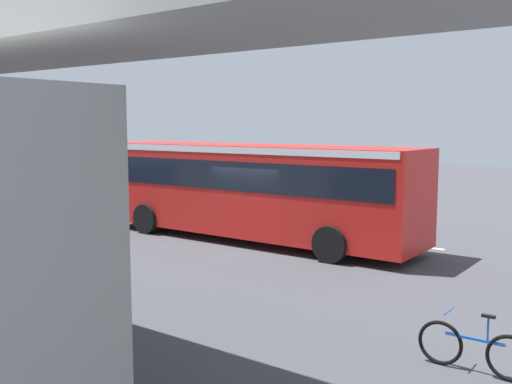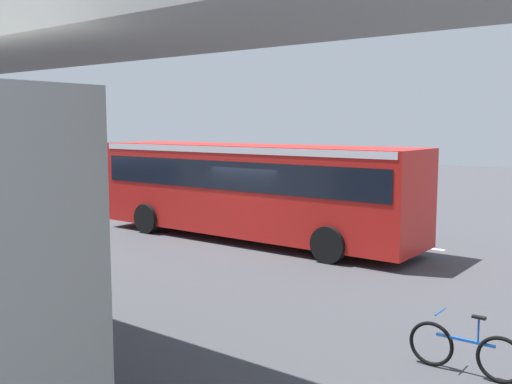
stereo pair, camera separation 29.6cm
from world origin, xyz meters
name	(u,v)px [view 1 (the left image)]	position (x,y,z in m)	size (l,w,h in m)	color
ground	(260,245)	(0.00, 0.00, 0.00)	(80.00, 80.00, 0.00)	#424247
city_bus	(251,183)	(0.68, -0.47, 1.88)	(11.54, 2.85, 3.15)	red
bicycle_blue	(474,349)	(-8.30, 5.78, 0.37)	(1.77, 0.44, 0.96)	black
pedestrian	(168,193)	(6.95, -2.87, 0.89)	(0.38, 0.38, 1.79)	#2D2D38
traffic_sign	(346,177)	(-0.76, -4.33, 1.89)	(0.08, 0.60, 2.80)	slate
lane_dash_left	(413,246)	(-4.00, -2.76, 0.00)	(2.00, 0.20, 0.01)	silver
lane_dash_centre	(305,232)	(0.00, -2.76, 0.00)	(2.00, 0.20, 0.01)	silver
lane_dash_right	(219,221)	(4.00, -2.76, 0.00)	(2.00, 0.20, 0.01)	silver
lane_dash_rightmost	(149,212)	(8.00, -2.76, 0.00)	(2.00, 0.20, 0.01)	silver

